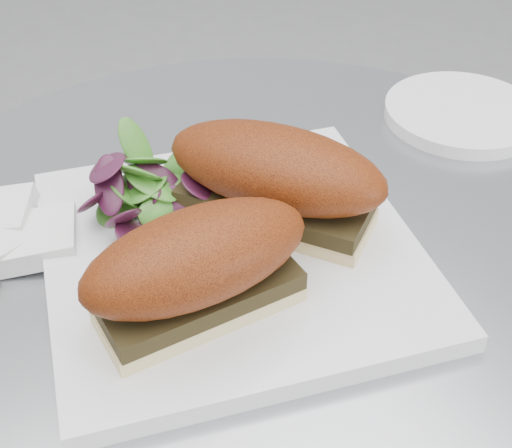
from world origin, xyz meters
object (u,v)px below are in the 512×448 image
Objects in this scene: sandwich_right at (276,176)px; plate at (231,252)px; saucer at (462,113)px; sandwich_left at (198,266)px.

plate is at bearing -113.22° from sandwich_right.
saucer is (0.31, 0.09, -0.00)m from plate.
sandwich_left is 0.12m from sandwich_right.
saucer is at bearing 67.44° from sandwich_right.
sandwich_right reaches higher than plate.
sandwich_left is at bearing -158.57° from saucer.
sandwich_right is (0.10, 0.07, 0.00)m from sandwich_left.
plate is 0.07m from sandwich_right.
saucer is at bearing 19.02° from sandwich_left.
sandwich_left is at bearing -93.62° from sandwich_right.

